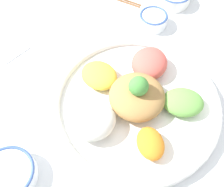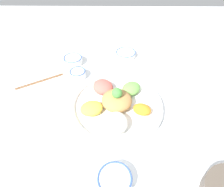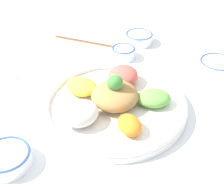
{
  "view_description": "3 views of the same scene",
  "coord_description": "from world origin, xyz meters",
  "views": [
    {
      "loc": [
        0.24,
        -0.23,
        0.58
      ],
      "look_at": [
        -0.04,
        -0.04,
        0.04
      ],
      "focal_mm": 42.0,
      "sensor_mm": 36.0,
      "label": 1
    },
    {
      "loc": [
        -0.01,
        -0.55,
        0.65
      ],
      "look_at": [
        -0.01,
        0.02,
        0.07
      ],
      "focal_mm": 30.0,
      "sensor_mm": 36.0,
      "label": 2
    },
    {
      "loc": [
        0.53,
        -0.45,
        0.58
      ],
      "look_at": [
        -0.0,
        -0.0,
        0.05
      ],
      "focal_mm": 50.0,
      "sensor_mm": 36.0,
      "label": 3
    }
  ],
  "objects": [
    {
      "name": "salad_platter",
      "position": [
        0.01,
        -0.01,
        0.03
      ],
      "size": [
        0.41,
        0.41,
        0.12
      ],
      "color": "white",
      "rests_on": "ground_plane"
    },
    {
      "name": "ground_plane",
      "position": [
        0.0,
        0.0,
        0.0
      ],
      "size": [
        2.4,
        2.4,
        0.0
      ],
      "primitive_type": "plane",
      "color": "white"
    },
    {
      "name": "sauce_bowl_dark",
      "position": [
        0.0,
        -0.33,
        0.02
      ],
      "size": [
        0.12,
        0.12,
        0.04
      ],
      "color": "white",
      "rests_on": "ground_plane"
    },
    {
      "name": "serving_spoon_main",
      "position": [
        -0.32,
        -0.14,
        0.0
      ],
      "size": [
        0.05,
        0.13,
        0.01
      ],
      "rotation": [
        0.0,
        0.0,
        4.92
      ],
      "color": "silver",
      "rests_on": "ground_plane"
    },
    {
      "name": "chopsticks_pair_near",
      "position": [
        -0.39,
        0.18,
        0.0
      ],
      "size": [
        0.22,
        0.14,
        0.01
      ],
      "rotation": [
        0.0,
        0.0,
        3.65
      ],
      "color": "brown",
      "rests_on": "ground_plane"
    },
    {
      "name": "rice_bowl_plain",
      "position": [
        0.07,
        0.41,
        0.02
      ],
      "size": [
        0.12,
        0.12,
        0.03
      ],
      "color": "white",
      "rests_on": "ground_plane"
    },
    {
      "name": "sauce_bowl_red",
      "position": [
        -0.2,
        0.22,
        0.02
      ],
      "size": [
        0.09,
        0.09,
        0.04
      ],
      "color": "white",
      "rests_on": "ground_plane"
    },
    {
      "name": "rice_bowl_blue",
      "position": [
        -0.24,
        0.34,
        0.02
      ],
      "size": [
        0.11,
        0.11,
        0.04
      ],
      "color": "white",
      "rests_on": "ground_plane"
    }
  ]
}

